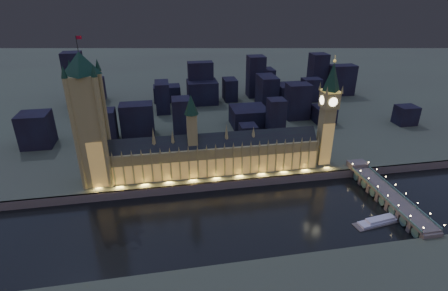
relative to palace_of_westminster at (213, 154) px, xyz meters
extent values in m
plane|color=black|center=(4.28, -61.75, -26.37)|extent=(2000.00, 2000.00, 0.00)
cube|color=#424335|center=(4.28, 458.25, -22.37)|extent=(2000.00, 960.00, 8.00)
cube|color=#555348|center=(4.28, -20.75, -22.37)|extent=(2000.00, 2.50, 8.00)
cube|color=olive|center=(0.91, 0.25, -4.37)|extent=(200.03, 20.30, 28.00)
cube|color=#B78B43|center=(0.91, -10.00, -9.37)|extent=(200.00, 0.50, 18.00)
cube|color=black|center=(0.91, 0.25, 12.63)|extent=(200.02, 16.56, 16.26)
cube|color=olive|center=(-19.09, 0.25, 25.63)|extent=(9.00, 9.00, 32.00)
cone|color=#133525|center=(-19.09, 0.25, 50.63)|extent=(13.00, 13.00, 18.00)
cube|color=olive|center=(-99.09, -10.35, -4.37)|extent=(1.20, 1.20, 28.00)
cone|color=olive|center=(-99.09, -9.75, 12.63)|extent=(2.00, 2.00, 6.00)
cube|color=olive|center=(-90.76, -10.35, -4.37)|extent=(1.20, 1.20, 28.00)
cone|color=olive|center=(-90.76, -9.75, 12.63)|extent=(2.00, 2.00, 6.00)
cube|color=olive|center=(-82.42, -10.35, -4.37)|extent=(1.20, 1.20, 28.00)
cone|color=olive|center=(-82.42, -9.75, 12.63)|extent=(2.00, 2.00, 6.00)
cube|color=olive|center=(-74.09, -10.35, -4.37)|extent=(1.20, 1.20, 28.00)
cone|color=olive|center=(-74.09, -9.75, 12.63)|extent=(2.00, 2.00, 6.00)
cube|color=olive|center=(-65.76, -10.35, -4.37)|extent=(1.20, 1.20, 28.00)
cone|color=olive|center=(-65.76, -9.75, 12.63)|extent=(2.00, 2.00, 6.00)
cube|color=olive|center=(-57.42, -10.35, -4.37)|extent=(1.20, 1.20, 28.00)
cone|color=olive|center=(-57.42, -9.75, 12.63)|extent=(2.00, 2.00, 6.00)
cube|color=olive|center=(-49.09, -10.35, -4.37)|extent=(1.20, 1.20, 28.00)
cone|color=olive|center=(-49.09, -9.75, 12.63)|extent=(2.00, 2.00, 6.00)
cube|color=olive|center=(-40.76, -10.35, -4.37)|extent=(1.20, 1.20, 28.00)
cone|color=olive|center=(-40.76, -9.75, 12.63)|extent=(2.00, 2.00, 6.00)
cube|color=olive|center=(-32.42, -10.35, -4.37)|extent=(1.20, 1.20, 28.00)
cone|color=olive|center=(-32.42, -9.75, 12.63)|extent=(2.00, 2.00, 6.00)
cube|color=olive|center=(-24.09, -10.35, -4.37)|extent=(1.20, 1.20, 28.00)
cone|color=olive|center=(-24.09, -9.75, 12.63)|extent=(2.00, 2.00, 6.00)
cube|color=olive|center=(-15.76, -10.35, -4.37)|extent=(1.20, 1.20, 28.00)
cone|color=olive|center=(-15.76, -9.75, 12.63)|extent=(2.00, 2.00, 6.00)
cube|color=olive|center=(-7.42, -10.35, -4.37)|extent=(1.20, 1.20, 28.00)
cone|color=olive|center=(-7.42, -9.75, 12.63)|extent=(2.00, 2.00, 6.00)
cube|color=olive|center=(0.91, -10.35, -4.37)|extent=(1.20, 1.20, 28.00)
cone|color=olive|center=(0.91, -9.75, 12.63)|extent=(2.00, 2.00, 6.00)
cube|color=olive|center=(9.24, -10.35, -4.37)|extent=(1.20, 1.20, 28.00)
cone|color=olive|center=(9.24, -9.75, 12.63)|extent=(2.00, 2.00, 6.00)
cube|color=olive|center=(17.58, -10.35, -4.37)|extent=(1.20, 1.20, 28.00)
cone|color=olive|center=(17.58, -9.75, 12.63)|extent=(2.00, 2.00, 6.00)
cube|color=olive|center=(25.91, -10.35, -4.37)|extent=(1.20, 1.20, 28.00)
cone|color=olive|center=(25.91, -9.75, 12.63)|extent=(2.00, 2.00, 6.00)
cube|color=olive|center=(34.24, -10.35, -4.37)|extent=(1.20, 1.20, 28.00)
cone|color=olive|center=(34.24, -9.75, 12.63)|extent=(2.00, 2.00, 6.00)
cube|color=olive|center=(42.58, -10.35, -4.37)|extent=(1.20, 1.20, 28.00)
cone|color=olive|center=(42.58, -9.75, 12.63)|extent=(2.00, 2.00, 6.00)
cube|color=olive|center=(50.91, -10.35, -4.37)|extent=(1.20, 1.20, 28.00)
cone|color=olive|center=(50.91, -9.75, 12.63)|extent=(2.00, 2.00, 6.00)
cube|color=olive|center=(59.24, -10.35, -4.37)|extent=(1.20, 1.20, 28.00)
cone|color=olive|center=(59.24, -9.75, 12.63)|extent=(2.00, 2.00, 6.00)
cube|color=olive|center=(67.58, -10.35, -4.37)|extent=(1.20, 1.20, 28.00)
cone|color=olive|center=(67.58, -9.75, 12.63)|extent=(2.00, 2.00, 6.00)
cube|color=olive|center=(75.91, -10.35, -4.37)|extent=(1.20, 1.20, 28.00)
cone|color=olive|center=(75.91, -9.75, 12.63)|extent=(2.00, 2.00, 6.00)
cube|color=olive|center=(84.24, -10.35, -4.37)|extent=(1.20, 1.20, 28.00)
cone|color=olive|center=(84.24, -9.75, 12.63)|extent=(2.00, 2.00, 6.00)
cube|color=olive|center=(92.58, -10.35, -4.37)|extent=(1.20, 1.20, 28.00)
cone|color=olive|center=(92.58, -9.75, 12.63)|extent=(2.00, 2.00, 6.00)
cube|color=olive|center=(100.91, -10.35, -4.37)|extent=(1.20, 1.20, 28.00)
cone|color=olive|center=(100.91, -9.75, 12.63)|extent=(2.00, 2.00, 6.00)
cone|color=olive|center=(-54.09, 0.25, 22.63)|extent=(4.40, 4.40, 18.00)
cone|color=olive|center=(-37.09, 0.25, 20.63)|extent=(4.40, 4.40, 14.00)
cone|color=olive|center=(12.91, 0.25, 21.63)|extent=(4.40, 4.40, 16.00)
cone|color=olive|center=(38.91, 0.25, 19.63)|extent=(4.40, 4.40, 12.00)
cube|color=olive|center=(-105.72, 0.25, 31.44)|extent=(23.81, 23.81, 99.61)
cube|color=#B78B43|center=(-105.72, -10.95, 3.63)|extent=(22.00, 0.50, 44.00)
cone|color=#133525|center=(-105.72, 0.25, 90.25)|extent=(31.68, 31.68, 18.00)
cylinder|color=black|center=(-105.72, 0.25, 105.25)|extent=(0.50, 0.50, 12.00)
cube|color=#A70A21|center=(-103.52, 0.25, 109.75)|extent=(4.00, 0.15, 2.50)
cylinder|color=olive|center=(-116.72, -10.75, 31.44)|extent=(4.40, 4.40, 99.61)
cone|color=#133525|center=(-116.72, -10.75, 86.25)|extent=(5.20, 5.20, 10.00)
cylinder|color=olive|center=(-116.72, 11.25, 31.44)|extent=(4.40, 4.40, 99.61)
cone|color=#133525|center=(-116.72, 11.25, 86.25)|extent=(5.20, 5.20, 10.00)
cylinder|color=olive|center=(-94.72, -10.75, 31.44)|extent=(4.40, 4.40, 99.61)
cone|color=#133525|center=(-94.72, -10.75, 86.25)|extent=(5.20, 5.20, 10.00)
cylinder|color=olive|center=(-94.72, 11.25, 31.44)|extent=(4.40, 4.40, 99.61)
cone|color=#133525|center=(-94.72, 11.25, 86.25)|extent=(5.20, 5.20, 10.00)
cube|color=olive|center=(112.28, 0.25, 10.92)|extent=(12.22, 12.22, 58.57)
cube|color=#B78B43|center=(112.28, -5.95, 3.63)|extent=(12.00, 0.50, 44.00)
cube|color=olive|center=(112.28, 0.25, 47.87)|extent=(15.00, 15.00, 15.35)
cube|color=#F2C64C|center=(112.28, 0.25, 56.15)|extent=(15.75, 15.75, 1.20)
cone|color=#133525|center=(112.28, 0.25, 69.75)|extent=(18.00, 18.00, 26.00)
sphere|color=#F2C64C|center=(112.28, 0.25, 84.25)|extent=(2.80, 2.80, 2.80)
cylinder|color=#F2C64C|center=(112.28, 0.25, 86.75)|extent=(0.40, 0.40, 5.00)
cylinder|color=#FFF2BF|center=(112.28, -7.50, 47.87)|extent=(8.40, 0.50, 8.40)
cylinder|color=#FFF2BF|center=(112.28, 8.00, 47.87)|extent=(8.40, 0.50, 8.40)
cylinder|color=#FFF2BF|center=(104.53, 0.25, 47.87)|extent=(0.50, 8.40, 8.40)
cylinder|color=#FFF2BF|center=(120.03, 0.25, 47.87)|extent=(0.50, 8.40, 8.40)
cone|color=olive|center=(104.78, -7.25, 59.55)|extent=(2.60, 2.60, 8.00)
cone|color=olive|center=(104.78, 7.75, 59.55)|extent=(2.60, 2.60, 8.00)
cone|color=olive|center=(119.78, -7.25, 59.55)|extent=(2.60, 2.60, 8.00)
cone|color=olive|center=(119.78, 7.75, 59.55)|extent=(2.60, 2.60, 8.00)
cube|color=#555348|center=(142.25, -71.75, -16.87)|extent=(17.61, 100.00, 1.60)
cube|color=#3D5A53|center=(133.85, -71.75, -15.47)|extent=(0.80, 100.00, 1.60)
cube|color=#3D5A53|center=(150.66, -71.75, -15.47)|extent=(0.80, 100.00, 1.60)
cube|color=#555348|center=(142.25, -16.75, -17.62)|extent=(17.61, 12.00, 9.50)
cube|color=#555348|center=(142.25, -121.75, -22.02)|extent=(15.85, 4.00, 9.50)
cylinder|color=black|center=(133.85, -121.75, -13.67)|extent=(0.30, 0.30, 4.40)
sphere|color=#FFD88C|center=(133.85, -121.75, -11.37)|extent=(1.00, 1.00, 1.00)
cylinder|color=black|center=(150.66, -121.75, -13.67)|extent=(0.30, 0.30, 4.40)
sphere|color=#FFD88C|center=(150.66, -121.75, -11.37)|extent=(1.00, 1.00, 1.00)
cube|color=#555348|center=(142.25, -107.47, -22.02)|extent=(15.85, 4.00, 9.50)
cylinder|color=black|center=(133.85, -107.47, -13.67)|extent=(0.30, 0.30, 4.40)
sphere|color=#FFD88C|center=(133.85, -107.47, -11.37)|extent=(1.00, 1.00, 1.00)
cylinder|color=black|center=(150.66, -107.47, -13.67)|extent=(0.30, 0.30, 4.40)
sphere|color=#FFD88C|center=(150.66, -107.47, -11.37)|extent=(1.00, 1.00, 1.00)
cube|color=#555348|center=(142.25, -93.18, -22.02)|extent=(15.85, 4.00, 9.50)
cylinder|color=black|center=(133.85, -93.18, -13.67)|extent=(0.30, 0.30, 4.40)
sphere|color=#FFD88C|center=(133.85, -93.18, -11.37)|extent=(1.00, 1.00, 1.00)
cylinder|color=black|center=(150.66, -93.18, -13.67)|extent=(0.30, 0.30, 4.40)
sphere|color=#FFD88C|center=(150.66, -93.18, -11.37)|extent=(1.00, 1.00, 1.00)
cube|color=#555348|center=(142.25, -78.90, -22.02)|extent=(15.85, 4.00, 9.50)
cylinder|color=black|center=(133.85, -78.90, -13.67)|extent=(0.30, 0.30, 4.40)
sphere|color=#FFD88C|center=(133.85, -78.90, -11.37)|extent=(1.00, 1.00, 1.00)
cylinder|color=black|center=(150.66, -78.90, -13.67)|extent=(0.30, 0.30, 4.40)
sphere|color=#FFD88C|center=(150.66, -78.90, -11.37)|extent=(1.00, 1.00, 1.00)
cube|color=#555348|center=(142.25, -64.61, -22.02)|extent=(15.85, 4.00, 9.50)
cylinder|color=black|center=(133.85, -64.61, -13.67)|extent=(0.30, 0.30, 4.40)
sphere|color=#FFD88C|center=(133.85, -64.61, -11.37)|extent=(1.00, 1.00, 1.00)
cylinder|color=black|center=(150.66, -64.61, -13.67)|extent=(0.30, 0.30, 4.40)
sphere|color=#FFD88C|center=(150.66, -64.61, -11.37)|extent=(1.00, 1.00, 1.00)
cube|color=#555348|center=(142.25, -50.33, -22.02)|extent=(15.85, 4.00, 9.50)
cylinder|color=black|center=(133.85, -50.33, -13.67)|extent=(0.30, 0.30, 4.40)
sphere|color=#FFD88C|center=(133.85, -50.33, -11.37)|extent=(1.00, 1.00, 1.00)
cylinder|color=black|center=(150.66, -50.33, -13.67)|extent=(0.30, 0.30, 4.40)
sphere|color=#FFD88C|center=(150.66, -50.33, -11.37)|extent=(1.00, 1.00, 1.00)
cube|color=#555348|center=(142.25, -36.04, -22.02)|extent=(15.85, 4.00, 9.50)
cylinder|color=black|center=(133.85, -36.04, -13.67)|extent=(0.30, 0.30, 4.40)
sphere|color=#FFD88C|center=(133.85, -36.04, -11.37)|extent=(1.00, 1.00, 1.00)
cylinder|color=black|center=(150.66, -36.04, -13.67)|extent=(0.30, 0.30, 4.40)
sphere|color=#FFD88C|center=(150.66, -36.04, -11.37)|extent=(1.00, 1.00, 1.00)
cube|color=#555348|center=(142.25, -21.75, -22.02)|extent=(15.85, 4.00, 9.50)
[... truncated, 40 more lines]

